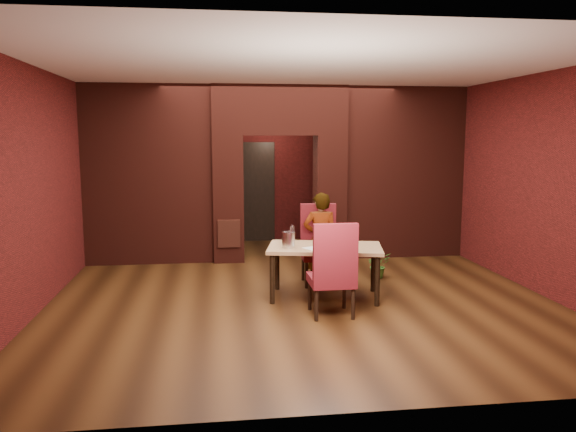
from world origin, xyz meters
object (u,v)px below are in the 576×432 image
wine_glass_b (323,239)px  wine_bucket (288,240)px  wine_glass_a (322,239)px  dining_table (325,272)px  person_seated (320,239)px  wine_glass_c (339,240)px  chair_near (331,268)px  chair_far (320,245)px  water_bottle (292,235)px  potted_plant (378,265)px

wine_glass_b → wine_bucket: size_ratio=0.91×
wine_glass_a → wine_bucket: size_ratio=0.83×
dining_table → wine_glass_b: size_ratio=7.81×
person_seated → wine_glass_c: bearing=104.6°
chair_near → wine_glass_a: (0.04, 0.85, 0.22)m
dining_table → person_seated: person_seated is taller
chair_far → chair_near: size_ratio=1.01×
wine_glass_c → wine_bucket: size_ratio=0.89×
dining_table → person_seated: (0.06, 0.66, 0.35)m
person_seated → wine_glass_a: bearing=85.2°
wine_bucket → water_bottle: size_ratio=0.76×
person_seated → potted_plant: 1.20m
chair_near → potted_plant: size_ratio=2.95×
dining_table → person_seated: size_ratio=1.10×
wine_glass_a → wine_bucket: wine_bucket is taller
wine_glass_b → water_bottle: water_bottle is taller
chair_far → potted_plant: (1.02, 0.26, -0.41)m
dining_table → wine_glass_a: (-0.03, 0.07, 0.46)m
dining_table → water_bottle: water_bottle is taller
wine_glass_b → dining_table: bearing=29.3°
wine_glass_b → potted_plant: 1.64m
dining_table → wine_glass_b: 0.48m
wine_glass_b → wine_glass_c: bearing=-8.0°
water_bottle → potted_plant: 1.89m
chair_far → potted_plant: size_ratio=2.97×
dining_table → wine_glass_c: bearing=-2.1°
chair_far → person_seated: person_seated is taller
chair_far → wine_glass_b: 0.80m
person_seated → wine_bucket: person_seated is taller
wine_glass_a → water_bottle: bearing=170.6°
chair_near → wine_bucket: (-0.45, 0.75, 0.24)m
chair_far → wine_glass_a: chair_far is taller
wine_bucket → water_bottle: bearing=66.2°
water_bottle → wine_glass_c: bearing=-16.0°
chair_far → wine_bucket: size_ratio=5.53×
dining_table → water_bottle: bearing=174.8°
dining_table → chair_near: 0.82m
chair_far → water_bottle: size_ratio=4.21×
dining_table → wine_bucket: (-0.53, -0.04, 0.48)m
wine_glass_a → wine_glass_c: wine_glass_c is taller
wine_glass_a → chair_near: bearing=-92.5°
wine_glass_a → wine_bucket: 0.50m
person_seated → wine_bucket: size_ratio=6.48×
person_seated → water_bottle: (-0.51, -0.52, 0.17)m
water_bottle → chair_near: bearing=-67.7°
person_seated → wine_glass_a: person_seated is taller
wine_bucket → potted_plant: bearing=32.8°
wine_bucket → wine_glass_b: bearing=2.2°
dining_table → wine_glass_a: bearing=128.4°
person_seated → wine_glass_c: person_seated is taller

